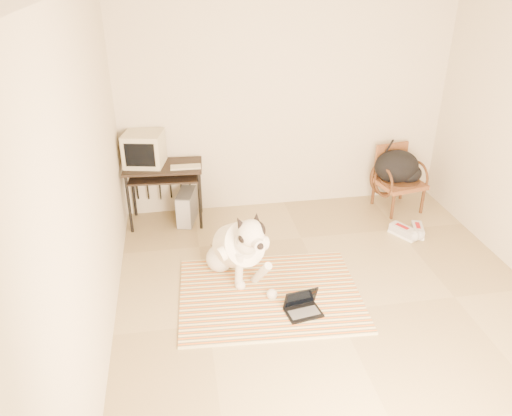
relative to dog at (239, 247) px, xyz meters
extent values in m
plane|color=#9D8960|center=(0.81, -0.71, -0.33)|extent=(4.50, 4.50, 0.00)
plane|color=beige|center=(0.81, 1.54, 1.02)|extent=(4.50, 0.00, 4.50)
plane|color=beige|center=(-1.19, -0.71, 1.02)|extent=(0.00, 4.50, 4.50)
cube|color=orange|center=(0.21, -0.90, -0.32)|extent=(1.72, 0.37, 0.02)
cube|color=#35723B|center=(0.23, -0.64, -0.32)|extent=(1.72, 0.37, 0.02)
cube|color=#573E7A|center=(0.24, -0.38, -0.32)|extent=(1.72, 0.37, 0.02)
cube|color=gold|center=(0.26, -0.12, -0.32)|extent=(1.72, 0.37, 0.02)
cube|color=beige|center=(0.28, 0.14, -0.32)|extent=(1.72, 0.37, 0.02)
sphere|color=silver|center=(-0.18, 0.12, -0.19)|extent=(0.28, 0.28, 0.28)
sphere|color=silver|center=(0.08, 0.20, -0.19)|extent=(0.28, 0.28, 0.28)
ellipsoid|color=silver|center=(-0.05, 0.15, -0.17)|extent=(0.35, 0.32, 0.28)
ellipsoid|color=silver|center=(0.00, -0.01, 0.03)|extent=(0.52, 0.72, 0.61)
cylinder|color=white|center=(0.00, 0.00, 0.03)|extent=(0.56, 0.65, 0.56)
sphere|color=silver|center=(0.05, -0.18, 0.16)|extent=(0.24, 0.24, 0.24)
sphere|color=silver|center=(0.08, -0.27, 0.31)|extent=(0.26, 0.26, 0.26)
ellipsoid|color=black|center=(0.12, -0.25, 0.32)|extent=(0.20, 0.23, 0.19)
cylinder|color=silver|center=(0.12, -0.37, 0.27)|extent=(0.14, 0.16, 0.11)
sphere|color=black|center=(0.14, -0.44, 0.27)|extent=(0.06, 0.06, 0.06)
cone|color=black|center=(-0.02, -0.24, 0.41)|extent=(0.14, 0.14, 0.16)
cone|color=black|center=(0.15, -0.19, 0.41)|extent=(0.13, 0.15, 0.16)
torus|color=silver|center=(0.06, -0.20, 0.21)|extent=(0.26, 0.19, 0.21)
cylinder|color=silver|center=(-0.03, -0.22, -0.12)|extent=(0.11, 0.13, 0.39)
cylinder|color=silver|center=(0.18, -0.27, -0.14)|extent=(0.18, 0.36, 0.39)
sphere|color=silver|center=(-0.02, -0.24, -0.28)|extent=(0.10, 0.10, 0.10)
sphere|color=silver|center=(0.25, -0.44, -0.28)|extent=(0.10, 0.10, 0.10)
cone|color=black|center=(-0.14, 0.38, -0.28)|extent=(0.28, 0.36, 0.10)
cube|color=black|center=(0.49, -0.72, -0.30)|extent=(0.35, 0.27, 0.02)
cube|color=#4E4E51|center=(0.49, -0.73, -0.29)|extent=(0.29, 0.17, 0.00)
cube|color=black|center=(0.48, -0.64, -0.19)|extent=(0.32, 0.13, 0.21)
cube|color=black|center=(0.48, -0.65, -0.19)|extent=(0.29, 0.11, 0.18)
cube|color=black|center=(-0.70, 1.27, 0.39)|extent=(0.92, 0.55, 0.03)
cube|color=black|center=(-0.70, 1.22, 0.28)|extent=(0.81, 0.45, 0.02)
cylinder|color=black|center=(-1.12, 1.09, 0.02)|extent=(0.04, 0.04, 0.71)
cylinder|color=black|center=(-1.09, 1.50, 0.02)|extent=(0.04, 0.04, 0.71)
cylinder|color=black|center=(-0.31, 1.04, 0.02)|extent=(0.04, 0.04, 0.71)
cylinder|color=black|center=(-0.28, 1.45, 0.02)|extent=(0.04, 0.04, 0.71)
cube|color=#B7AE8F|center=(-0.90, 1.34, 0.60)|extent=(0.50, 0.48, 0.38)
cube|color=black|center=(-0.94, 1.14, 0.60)|extent=(0.33, 0.08, 0.27)
cube|color=#B7AE8F|center=(-0.44, 1.15, 0.42)|extent=(0.34, 0.13, 0.02)
cube|color=#4E4E51|center=(-0.46, 1.23, -0.14)|extent=(0.27, 0.44, 0.39)
cube|color=#ABAAAF|center=(-0.51, 1.03, -0.14)|extent=(0.17, 0.05, 0.37)
cube|color=brown|center=(2.19, 1.14, 0.02)|extent=(0.61, 0.60, 0.05)
cylinder|color=#321B0D|center=(2.19, 1.14, 0.06)|extent=(0.49, 0.49, 0.04)
cube|color=brown|center=(2.14, 1.37, 0.27)|extent=(0.45, 0.12, 0.40)
cylinder|color=#321B0D|center=(2.02, 0.88, -0.17)|extent=(0.04, 0.04, 0.33)
cylinder|color=#321B0D|center=(1.93, 1.31, -0.17)|extent=(0.04, 0.04, 0.33)
cylinder|color=#321B0D|center=(2.44, 0.96, -0.17)|extent=(0.04, 0.04, 0.33)
cylinder|color=#321B0D|center=(2.36, 1.39, -0.17)|extent=(0.04, 0.04, 0.33)
ellipsoid|color=black|center=(2.14, 1.18, 0.24)|extent=(0.55, 0.46, 0.41)
ellipsoid|color=black|center=(2.28, 1.12, 0.15)|extent=(0.34, 0.28, 0.23)
cube|color=white|center=(1.98, 0.47, -0.32)|extent=(0.28, 0.35, 0.03)
cube|color=#95959A|center=(1.98, 0.47, -0.27)|extent=(0.27, 0.34, 0.10)
cube|color=maroon|center=(1.98, 0.47, -0.23)|extent=(0.13, 0.17, 0.02)
cube|color=white|center=(2.16, 0.48, -0.32)|extent=(0.20, 0.32, 0.03)
cube|color=#95959A|center=(2.16, 0.48, -0.28)|extent=(0.20, 0.31, 0.09)
cube|color=maroon|center=(2.16, 0.48, -0.24)|extent=(0.09, 0.16, 0.02)
camera|label=1|loc=(-0.53, -4.17, 2.61)|focal=35.00mm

